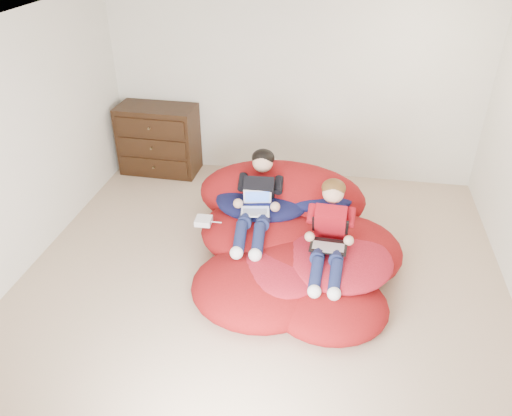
{
  "coord_description": "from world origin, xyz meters",
  "views": [
    {
      "loc": [
        0.65,
        -4.0,
        3.35
      ],
      "look_at": [
        -0.11,
        0.27,
        0.7
      ],
      "focal_mm": 35.0,
      "sensor_mm": 36.0,
      "label": 1
    }
  ],
  "objects_px": {
    "older_boy": "(258,195)",
    "laptop_white": "(256,205)",
    "beanbag_pile": "(290,238)",
    "younger_boy": "(330,229)",
    "dresser": "(159,140)",
    "laptop_black": "(329,237)"
  },
  "relations": [
    {
      "from": "dresser",
      "to": "older_boy",
      "type": "xyz_separation_m",
      "value": [
        1.72,
        -1.65,
        0.19
      ]
    },
    {
      "from": "beanbag_pile",
      "to": "younger_boy",
      "type": "bearing_deg",
      "value": -35.9
    },
    {
      "from": "dresser",
      "to": "younger_boy",
      "type": "distance_m",
      "value": 3.28
    },
    {
      "from": "dresser",
      "to": "laptop_black",
      "type": "distance_m",
      "value": 3.3
    },
    {
      "from": "dresser",
      "to": "laptop_white",
      "type": "height_order",
      "value": "dresser"
    },
    {
      "from": "older_boy",
      "to": "younger_boy",
      "type": "distance_m",
      "value": 0.91
    },
    {
      "from": "older_boy",
      "to": "laptop_white",
      "type": "xyz_separation_m",
      "value": [
        0.0,
        -0.11,
        -0.05
      ]
    },
    {
      "from": "older_boy",
      "to": "laptop_black",
      "type": "bearing_deg",
      "value": -31.9
    },
    {
      "from": "beanbag_pile",
      "to": "laptop_white",
      "type": "bearing_deg",
      "value": 173.93
    },
    {
      "from": "beanbag_pile",
      "to": "laptop_black",
      "type": "distance_m",
      "value": 0.61
    },
    {
      "from": "older_boy",
      "to": "beanbag_pile",
      "type": "bearing_deg",
      "value": -21.91
    },
    {
      "from": "dresser",
      "to": "older_boy",
      "type": "distance_m",
      "value": 2.39
    },
    {
      "from": "younger_boy",
      "to": "laptop_black",
      "type": "xyz_separation_m",
      "value": [
        0.0,
        -0.04,
        -0.07
      ]
    },
    {
      "from": "older_boy",
      "to": "laptop_white",
      "type": "bearing_deg",
      "value": -90.0
    },
    {
      "from": "beanbag_pile",
      "to": "laptop_white",
      "type": "height_order",
      "value": "beanbag_pile"
    },
    {
      "from": "beanbag_pile",
      "to": "older_boy",
      "type": "height_order",
      "value": "older_boy"
    },
    {
      "from": "beanbag_pile",
      "to": "younger_boy",
      "type": "xyz_separation_m",
      "value": [
        0.41,
        -0.3,
        0.37
      ]
    },
    {
      "from": "dresser",
      "to": "beanbag_pile",
      "type": "height_order",
      "value": "dresser"
    },
    {
      "from": "laptop_white",
      "to": "dresser",
      "type": "bearing_deg",
      "value": 134.25
    },
    {
      "from": "laptop_white",
      "to": "laptop_black",
      "type": "relative_size",
      "value": 0.86
    },
    {
      "from": "younger_boy",
      "to": "beanbag_pile",
      "type": "bearing_deg",
      "value": 144.1
    },
    {
      "from": "younger_boy",
      "to": "older_boy",
      "type": "bearing_deg",
      "value": 150.33
    }
  ]
}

